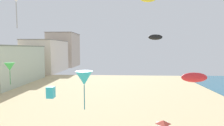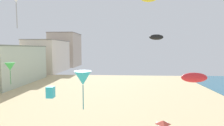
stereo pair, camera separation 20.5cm
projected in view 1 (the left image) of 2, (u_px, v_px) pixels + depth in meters
name	position (u px, v px, depth m)	size (l,w,h in m)	color
boardwalk_hotel_mid	(8.00, 65.00, 46.37)	(11.00, 21.30, 10.18)	#B7C6B2
boardwalk_hotel_far	(47.00, 56.00, 70.34)	(11.89, 20.02, 12.66)	silver
boardwalk_hotel_distant	(64.00, 50.00, 91.52)	(13.25, 16.91, 17.34)	#C6B29E
kite_red_parafoil	(194.00, 77.00, 16.52)	(2.42, 0.67, 0.94)	red
kite_cyan_delta	(84.00, 78.00, 11.69)	(1.16, 1.16, 2.64)	#2DB7CC
kite_green_delta	(10.00, 67.00, 17.32)	(0.96, 0.96, 2.19)	green
kite_cyan_box	(51.00, 92.00, 16.23)	(0.67, 0.67, 1.05)	#2DB7CC
kite_black_parafoil	(155.00, 37.00, 35.42)	(2.87, 0.80, 1.12)	black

